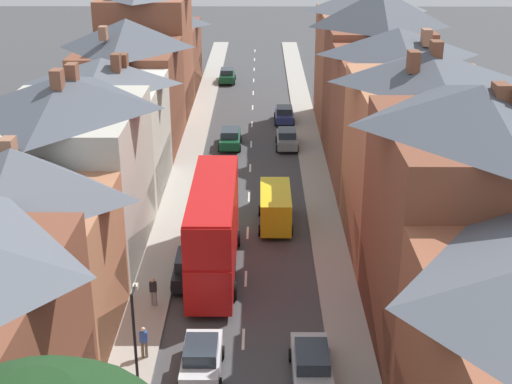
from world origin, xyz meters
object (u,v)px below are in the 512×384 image
object	(u,v)px
double_decker_bus_lead	(214,227)
car_parked_right_a	(287,138)
car_near_silver	(230,138)
street_lamp	(136,341)
car_mid_black	(227,75)
car_far_grey	(312,364)
car_parked_left_a	(190,267)
car_mid_white	(202,358)
delivery_van	(275,206)
pedestrian_mid_left	(153,290)
pedestrian_near_right	(144,341)
car_near_blue	(284,114)

from	to	relation	value
double_decker_bus_lead	car_parked_right_a	size ratio (longest dim) A/B	2.64
car_near_silver	street_lamp	xyz separation A→B (m)	(-2.45, -34.25, 2.41)
car_mid_black	car_far_grey	distance (m)	56.39
car_parked_left_a	car_parked_right_a	bearing A→B (deg)	75.10
car_parked_left_a	car_mid_white	distance (m)	8.69
delivery_van	car_near_silver	bearing A→B (deg)	102.62
car_parked_left_a	street_lamp	distance (m)	11.07
car_mid_white	street_lamp	bearing A→B (deg)	-138.54
pedestrian_mid_left	pedestrian_near_right	bearing A→B (deg)	-87.44
car_parked_right_a	delivery_van	size ratio (longest dim) A/B	0.79
car_near_blue	car_parked_left_a	distance (m)	31.52
car_near_silver	car_far_grey	distance (m)	32.79
car_parked_left_a	car_mid_white	xyz separation A→B (m)	(1.30, -8.59, 0.00)
car_near_silver	delivery_van	xyz separation A→B (m)	(3.60, -16.08, 0.51)
car_mid_black	pedestrian_near_right	distance (m)	54.62
pedestrian_mid_left	car_parked_right_a	bearing A→B (deg)	73.34
double_decker_bus_lead	street_lamp	xyz separation A→B (m)	(-2.44, -11.77, 0.43)
double_decker_bus_lead	car_near_silver	bearing A→B (deg)	89.98
car_parked_left_a	pedestrian_mid_left	distance (m)	3.36
car_near_blue	car_mid_black	bearing A→B (deg)	110.93
car_parked_right_a	car_far_grey	distance (m)	32.23
car_near_blue	pedestrian_near_right	world-z (taller)	pedestrian_near_right
pedestrian_mid_left	delivery_van	bearing A→B (deg)	57.63
car_near_blue	pedestrian_mid_left	distance (m)	34.73
car_mid_black	street_lamp	size ratio (longest dim) A/B	0.76
pedestrian_near_right	double_decker_bus_lead	bearing A→B (deg)	72.14
delivery_van	pedestrian_near_right	distance (m)	16.19
car_near_silver	car_parked_left_a	size ratio (longest dim) A/B	1.03
car_near_blue	car_mid_white	world-z (taller)	car_mid_white
car_parked_left_a	car_near_silver	bearing A→B (deg)	86.83
car_parked_left_a	car_far_grey	bearing A→B (deg)	-55.21
pedestrian_near_right	pedestrian_mid_left	xyz separation A→B (m)	(-0.20, 4.56, 0.00)
delivery_van	street_lamp	distance (m)	19.24
double_decker_bus_lead	delivery_van	distance (m)	7.49
car_far_grey	car_mid_white	bearing A→B (deg)	176.07
car_mid_white	street_lamp	size ratio (longest dim) A/B	0.70
delivery_van	pedestrian_mid_left	xyz separation A→B (m)	(-6.55, -10.33, -0.30)
car_parked_right_a	delivery_van	bearing A→B (deg)	-94.68
pedestrian_near_right	car_parked_right_a	bearing A→B (deg)	76.05
double_decker_bus_lead	car_mid_white	xyz separation A→B (m)	(0.01, -9.60, -1.96)
double_decker_bus_lead	pedestrian_near_right	size ratio (longest dim) A/B	6.71
car_parked_left_a	car_far_grey	xyz separation A→B (m)	(6.20, -8.92, -0.03)
double_decker_bus_lead	car_parked_right_a	world-z (taller)	double_decker_bus_lead
car_mid_black	pedestrian_mid_left	world-z (taller)	pedestrian_mid_left
car_near_blue	double_decker_bus_lead	bearing A→B (deg)	-99.33
double_decker_bus_lead	car_far_grey	bearing A→B (deg)	-63.71
car_parked_right_a	car_mid_black	bearing A→B (deg)	104.59
car_mid_white	pedestrian_mid_left	world-z (taller)	pedestrian_mid_left
car_mid_white	car_far_grey	world-z (taller)	car_mid_white
delivery_van	pedestrian_near_right	size ratio (longest dim) A/B	3.23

